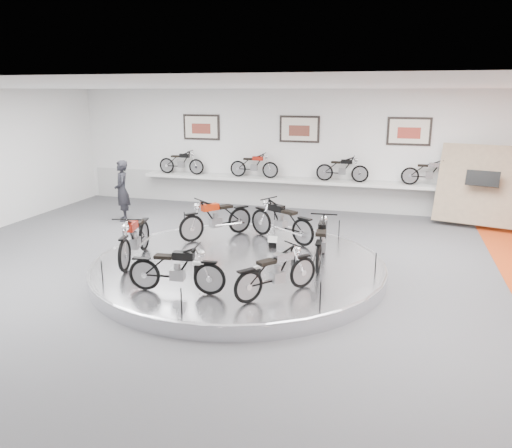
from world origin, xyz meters
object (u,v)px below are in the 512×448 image
(bike_c, at_px, (216,218))
(visitor, at_px, (122,191))
(bike_d, at_px, (134,237))
(bike_a, at_px, (322,241))
(bike_b, at_px, (281,220))
(display_platform, at_px, (239,267))
(shelf, at_px, (297,181))
(bike_f, at_px, (277,271))
(bike_e, at_px, (176,269))

(bike_c, xyz_separation_m, visitor, (-3.81, 1.94, 0.12))
(bike_c, distance_m, bike_d, 2.44)
(bike_a, relative_size, bike_d, 0.95)
(bike_b, bearing_deg, bike_c, 35.89)
(display_platform, height_order, shelf, shelf)
(shelf, relative_size, bike_b, 6.28)
(bike_f, bearing_deg, bike_b, 50.67)
(shelf, bearing_deg, bike_d, -107.40)
(visitor, bearing_deg, bike_e, 5.21)
(bike_d, height_order, visitor, visitor)
(bike_a, height_order, bike_b, bike_b)
(display_platform, xyz_separation_m, bike_f, (1.26, -1.65, 0.61))
(bike_a, bearing_deg, display_platform, 97.33)
(shelf, bearing_deg, visitor, -149.58)
(display_platform, bearing_deg, bike_a, 11.15)
(shelf, xyz_separation_m, bike_b, (0.55, -4.62, -0.19))
(bike_c, relative_size, visitor, 0.94)
(bike_f, bearing_deg, visitor, 89.03)
(bike_c, height_order, visitor, visitor)
(display_platform, relative_size, visitor, 3.40)
(shelf, relative_size, bike_f, 7.04)
(display_platform, relative_size, bike_c, 3.62)
(bike_e, bearing_deg, bike_b, 68.23)
(bike_f, height_order, visitor, visitor)
(bike_e, bearing_deg, shelf, 80.50)
(display_platform, distance_m, bike_c, 2.04)
(bike_d, distance_m, bike_f, 3.61)
(bike_a, xyz_separation_m, bike_f, (-0.51, -2.00, -0.04))
(display_platform, xyz_separation_m, bike_a, (1.77, 0.35, 0.65))
(display_platform, bearing_deg, visitor, 144.42)
(bike_c, bearing_deg, bike_a, 106.67)
(bike_d, bearing_deg, visitor, -158.80)
(bike_d, relative_size, bike_f, 1.16)
(bike_a, distance_m, bike_e, 3.32)
(bike_a, relative_size, bike_f, 1.10)
(display_platform, height_order, bike_e, bike_e)
(shelf, height_order, bike_b, bike_b)
(shelf, xyz_separation_m, visitor, (-4.91, -2.89, -0.06))
(display_platform, xyz_separation_m, bike_c, (-1.10, 1.58, 0.67))
(bike_b, bearing_deg, visitor, 11.25)
(bike_b, bearing_deg, bike_d, 69.86)
(bike_a, bearing_deg, bike_b, 36.69)
(bike_e, bearing_deg, bike_a, 40.00)
(bike_d, xyz_separation_m, bike_f, (3.45, -1.05, -0.07))
(bike_c, xyz_separation_m, bike_f, (2.36, -3.22, -0.06))
(bike_a, xyz_separation_m, bike_e, (-2.31, -2.38, -0.04))
(display_platform, relative_size, shelf, 0.58)
(bike_d, xyz_separation_m, bike_e, (1.65, -1.43, -0.07))
(bike_b, height_order, visitor, visitor)
(display_platform, height_order, bike_f, bike_f)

